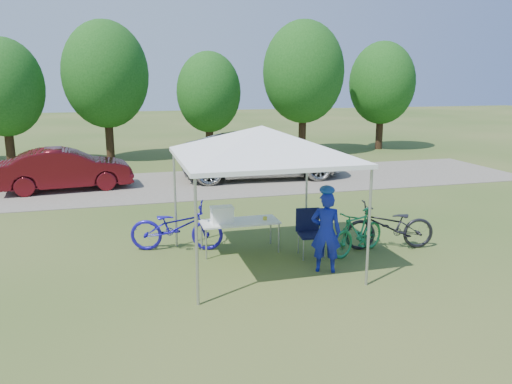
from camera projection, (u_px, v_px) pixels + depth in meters
ground at (262, 264)px, 9.88m from camera, size 100.00×100.00×0.00m
gravel_strip at (199, 184)px, 17.40m from camera, size 24.00×5.00×0.02m
canopy at (262, 130)px, 9.30m from camera, size 4.53×4.53×3.00m
treeline at (169, 80)px, 22.23m from camera, size 24.89×4.28×6.30m
folding_table at (240, 223)px, 10.46m from camera, size 1.63×0.68×0.67m
folding_chair at (310, 228)px, 10.28m from camera, size 0.55×0.56×0.97m
cooler at (222, 214)px, 10.31m from camera, size 0.46×0.32×0.33m
ice_cream_cup at (265, 218)px, 10.53m from camera, size 0.09×0.09×0.07m
cyclist at (326, 232)px, 9.33m from camera, size 0.67×0.57×1.55m
bike_blue at (177, 227)px, 10.58m from camera, size 2.07×1.15×1.03m
bike_green at (358, 232)px, 10.35m from camera, size 1.62×1.07×0.95m
bike_dark at (390, 226)px, 10.64m from camera, size 2.03×0.99×1.02m
minivan at (262, 154)px, 18.47m from camera, size 6.29×3.19×1.70m
sedan at (66, 169)px, 16.28m from camera, size 4.27×1.87×1.36m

